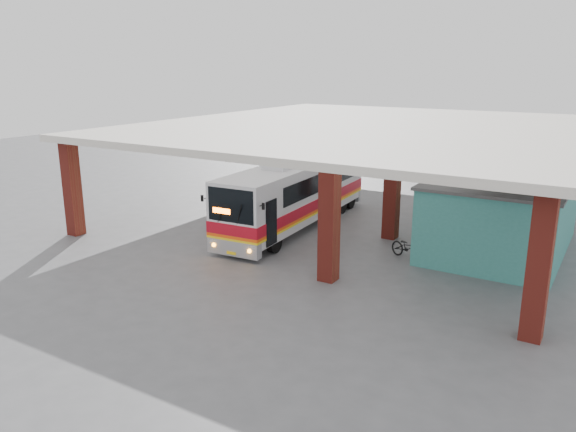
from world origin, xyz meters
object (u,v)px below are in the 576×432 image
(coach_bus, at_px, (296,193))
(motorcycle, at_px, (409,248))
(pedestrian, at_px, (330,234))
(red_chair, at_px, (457,219))

(coach_bus, distance_m, motorcycle, 6.61)
(motorcycle, bearing_deg, pedestrian, 139.44)
(motorcycle, relative_size, red_chair, 2.18)
(coach_bus, xyz_separation_m, pedestrian, (3.42, -3.06, -0.70))
(coach_bus, relative_size, red_chair, 13.61)
(pedestrian, bearing_deg, coach_bus, -44.38)
(coach_bus, bearing_deg, red_chair, 26.91)
(coach_bus, relative_size, pedestrian, 6.09)
(coach_bus, xyz_separation_m, red_chair, (6.67, 3.93, -1.25))
(coach_bus, height_order, pedestrian, coach_bus)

